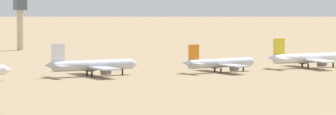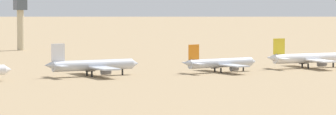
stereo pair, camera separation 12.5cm
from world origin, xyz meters
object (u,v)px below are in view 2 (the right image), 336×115
Objects in this scene: parked_jet_orange_4 at (220,63)px; parked_jet_yellow_5 at (308,58)px; parked_jet_white_3 at (92,65)px; control_tower at (20,19)px.

parked_jet_orange_4 is 0.90× the size of parked_jet_yellow_5.
parked_jet_white_3 is 84.29m from parked_jet_yellow_5.
parked_jet_orange_4 is at bearing -8.19° from parked_jet_white_3.
parked_jet_white_3 reaches higher than parked_jet_yellow_5.
parked_jet_white_3 is at bearing -101.46° from control_tower.
parked_jet_orange_4 is 38.40m from parked_jet_yellow_5.
parked_jet_orange_4 is at bearing -83.70° from control_tower.
parked_jet_yellow_5 is (83.91, -7.94, -0.03)m from parked_jet_white_3.
control_tower is (-16.65, 150.69, 11.39)m from parked_jet_orange_4.
parked_jet_white_3 is 1.11× the size of parked_jet_orange_4.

